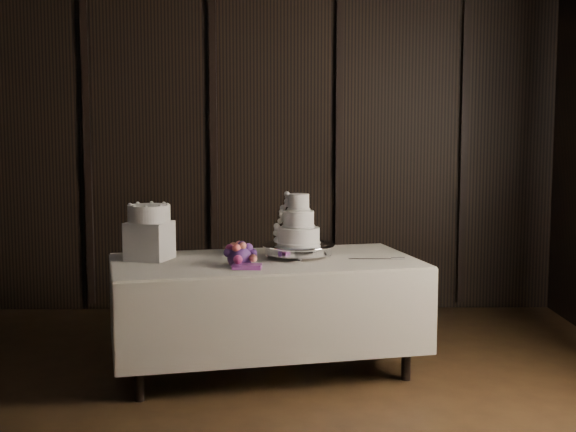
{
  "coord_description": "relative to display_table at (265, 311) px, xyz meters",
  "views": [
    {
      "loc": [
        0.54,
        -3.56,
        1.65
      ],
      "look_at": [
        0.62,
        1.64,
        1.05
      ],
      "focal_mm": 50.0,
      "sensor_mm": 36.0,
      "label": 1
    }
  ],
  "objects": [
    {
      "name": "cake_knife",
      "position": [
        0.69,
        -0.01,
        0.35
      ],
      "size": [
        0.37,
        0.03,
        0.01
      ],
      "primitive_type": "cube",
      "rotation": [
        0.0,
        0.0,
        -0.02
      ],
      "color": "silver",
      "rests_on": "display_table"
    },
    {
      "name": "display_table",
      "position": [
        0.0,
        0.0,
        0.0
      ],
      "size": [
        2.17,
        1.44,
        0.76
      ],
      "rotation": [
        0.0,
        0.0,
        0.22
      ],
      "color": "beige",
      "rests_on": "ground"
    },
    {
      "name": "box_pedestal",
      "position": [
        -0.76,
        0.03,
        0.47
      ],
      "size": [
        0.32,
        0.32,
        0.25
      ],
      "primitive_type": "cube",
      "rotation": [
        0.0,
        0.0,
        -0.3
      ],
      "color": "white",
      "rests_on": "display_table"
    },
    {
      "name": "small_cake",
      "position": [
        -0.76,
        0.03,
        0.65
      ],
      "size": [
        0.37,
        0.37,
        0.11
      ],
      "primitive_type": "cylinder",
      "rotation": [
        0.0,
        0.0,
        -0.4
      ],
      "color": "white",
      "rests_on": "box_pedestal"
    },
    {
      "name": "room",
      "position": [
        -0.47,
        -1.64,
        1.08
      ],
      "size": [
        6.08,
        7.08,
        3.08
      ],
      "color": "black",
      "rests_on": "ground"
    },
    {
      "name": "bouquet",
      "position": [
        -0.16,
        -0.21,
        0.41
      ],
      "size": [
        0.31,
        0.41,
        0.18
      ],
      "primitive_type": null,
      "rotation": [
        0.0,
        0.0,
        -0.07
      ],
      "color": "#E45652",
      "rests_on": "display_table"
    },
    {
      "name": "wedding_cake",
      "position": [
        0.2,
        0.07,
        0.57
      ],
      "size": [
        0.32,
        0.28,
        0.34
      ],
      "rotation": [
        0.0,
        0.0,
        -0.22
      ],
      "color": "white",
      "rests_on": "cake_stand"
    },
    {
      "name": "cake_stand",
      "position": [
        0.22,
        0.09,
        0.39
      ],
      "size": [
        0.53,
        0.53,
        0.09
      ],
      "primitive_type": "cylinder",
      "rotation": [
        0.0,
        0.0,
        -0.1
      ],
      "color": "silver",
      "rests_on": "display_table"
    }
  ]
}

